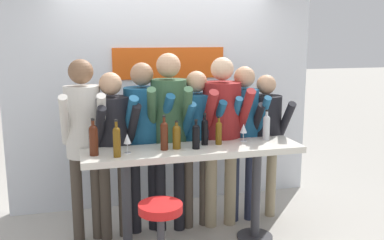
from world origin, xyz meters
The scene contains 21 objects.
back_wall centered at (0.00, 1.26, 1.25)m, with size 3.66×0.12×2.50m.
tasting_table centered at (0.00, 0.00, 0.80)m, with size 2.06×0.49×0.99m.
bar_stool centered at (-0.44, -0.59, 0.47)m, with size 0.37×0.37×0.71m.
person_far_left centered at (-0.98, 0.41, 1.13)m, with size 0.41×0.54×1.80m.
person_left centered at (-0.71, 0.37, 1.04)m, with size 0.46×0.57×1.67m.
person_center_left centered at (-0.40, 0.46, 1.09)m, with size 0.50×0.60×1.75m.
person_center centered at (-0.15, 0.40, 1.15)m, with size 0.49×0.61×1.85m.
person_center_right centered at (0.15, 0.42, 1.03)m, with size 0.44×0.54×1.66m.
person_right centered at (0.40, 0.37, 1.11)m, with size 0.47×0.58×1.80m.
person_far_right centered at (0.67, 0.43, 1.07)m, with size 0.40×0.52×1.70m.
person_rightmost centered at (0.93, 0.46, 0.99)m, with size 0.42×0.51×1.60m.
wine_bottle_0 centered at (0.13, 0.08, 1.13)m, with size 0.07×0.07×0.31m.
wine_bottle_1 centered at (0.26, 0.06, 1.11)m, with size 0.06×0.06×0.27m.
wine_bottle_2 centered at (-0.72, -0.12, 1.13)m, with size 0.06×0.06×0.33m.
wine_bottle_3 centered at (0.78, 0.12, 1.12)m, with size 0.07×0.07×0.30m.
wine_bottle_4 centered at (-0.91, -0.02, 1.14)m, with size 0.08×0.08×0.33m.
wine_bottle_5 centered at (0.01, -0.03, 1.11)m, with size 0.07×0.07×0.28m.
wine_bottle_6 centered at (-0.16, 0.01, 1.11)m, with size 0.08×0.08×0.26m.
wine_bottle_7 centered at (-0.28, 0.00, 1.13)m, with size 0.07×0.07×0.32m.
wine_glass_0 centered at (0.54, 0.11, 1.11)m, with size 0.07×0.07×0.18m.
wine_glass_1 centered at (-0.62, -0.02, 1.11)m, with size 0.07×0.07×0.18m.
Camera 1 is at (-1.03, -3.71, 2.01)m, focal length 40.00 mm.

